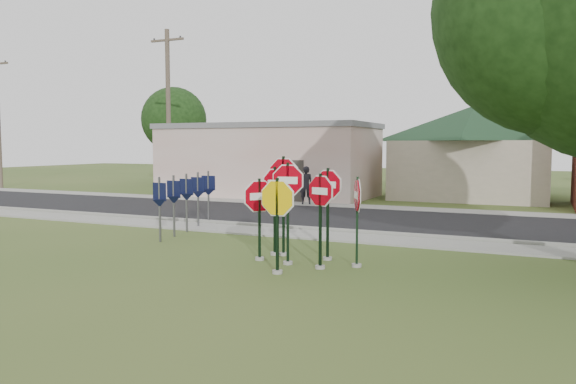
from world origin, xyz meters
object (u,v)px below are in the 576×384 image
at_px(stop_sign_left, 259,208).
at_px(pedestrian, 306,185).
at_px(stop_sign_center, 288,198).
at_px(utility_pole_near, 168,110).
at_px(stop_sign_yellow, 277,212).

xyz_separation_m(stop_sign_left, pedestrian, (-4.01, 12.70, -0.36)).
bearing_deg(stop_sign_left, stop_sign_center, -10.86).
distance_m(stop_sign_left, utility_pole_near, 19.38).
xyz_separation_m(stop_sign_yellow, pedestrian, (-5.09, 13.87, -0.43)).
relative_size(stop_sign_left, utility_pole_near, 0.24).
xyz_separation_m(utility_pole_near, pedestrian, (9.03, -1.17, -3.97)).
relative_size(stop_sign_left, pedestrian, 1.19).
xyz_separation_m(stop_sign_center, stop_sign_left, (-0.88, 0.17, -0.30)).
bearing_deg(stop_sign_left, pedestrian, 107.53).
relative_size(stop_sign_yellow, stop_sign_left, 1.05).
bearing_deg(stop_sign_center, stop_sign_yellow, -79.16).
xyz_separation_m(stop_sign_center, pedestrian, (-4.89, 12.87, -0.66)).
distance_m(stop_sign_center, utility_pole_near, 20.05).
distance_m(stop_sign_yellow, utility_pole_near, 20.93).
relative_size(stop_sign_center, pedestrian, 1.41).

